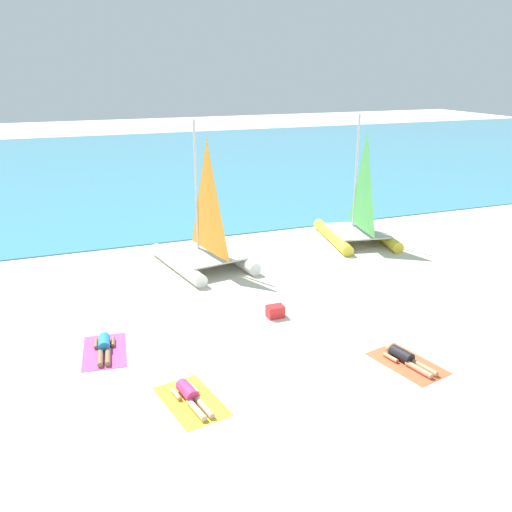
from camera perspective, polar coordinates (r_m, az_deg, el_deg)
name	(u,v)px	position (r m, az deg, el deg)	size (l,w,h in m)	color
ground_plane	(213,247)	(22.61, -4.55, 0.99)	(120.00, 120.00, 0.00)	beige
ocean_water	(131,165)	(42.82, -12.93, 9.29)	(120.00, 40.00, 0.05)	teal
sailboat_white	(204,246)	(20.20, -5.44, 1.08)	(3.29, 4.47, 5.31)	white
sailboat_yellow	(357,224)	(23.44, 10.58, 3.37)	(3.26, 4.42, 5.24)	yellow
towel_left	(105,351)	(14.99, -15.57, -9.59)	(1.10, 1.90, 0.01)	#D84C99
sunbather_left	(104,346)	(14.99, -15.61, -9.05)	(0.60, 1.57, 0.30)	#268CCC
towel_middle	(191,401)	(12.62, -6.78, -14.86)	(1.10, 1.90, 0.01)	yellow
sunbather_middle	(190,395)	(12.60, -6.93, -14.24)	(0.68, 1.56, 0.30)	#D83372
towel_right	(407,363)	(14.43, 15.54, -10.78)	(1.10, 1.90, 0.01)	#EA5933
sunbather_right	(405,358)	(14.41, 15.39, -10.24)	(0.72, 1.56, 0.30)	black
cooler_box	(275,311)	(16.24, 2.03, -5.82)	(0.50, 0.36, 0.36)	red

